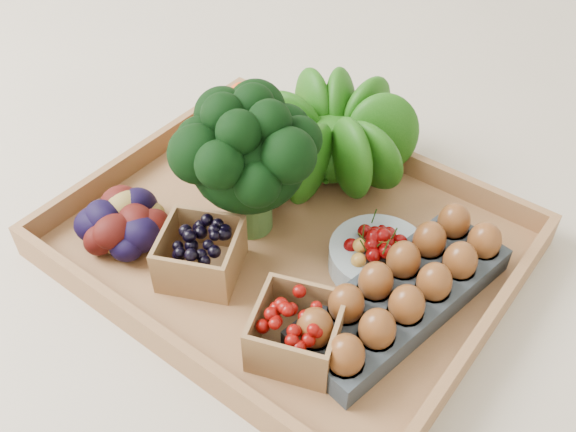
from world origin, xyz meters
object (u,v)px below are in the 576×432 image
Objects in this scene: broccoli at (250,184)px; cherry_bowl at (378,258)px; tray at (288,245)px; egg_carton at (402,298)px.

broccoli reaches higher than cherry_bowl.
egg_carton is at bearing -2.03° from tray.
cherry_bowl is at bearing 15.47° from tray.
egg_carton is (0.23, 0.00, -0.06)m from broccoli.
egg_carton is at bearing 0.14° from broccoli.
tray is 0.18m from egg_carton.
broccoli is 0.64× the size of egg_carton.
cherry_bowl is at bearing 155.60° from egg_carton.
broccoli is (-0.06, -0.01, 0.08)m from tray.
tray is 4.41× the size of cherry_bowl.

